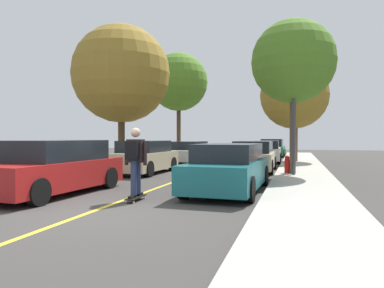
% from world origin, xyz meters
% --- Properties ---
extents(ground, '(80.00, 80.00, 0.00)m').
position_xyz_m(ground, '(0.00, 0.00, 0.00)').
color(ground, '#3D3A38').
extents(sidewalk_right, '(2.12, 56.00, 0.14)m').
position_xyz_m(sidewalk_right, '(4.35, 0.00, 0.07)').
color(sidewalk_right, '#ADA89E').
rests_on(sidewalk_right, ground).
extents(center_line, '(0.12, 39.20, 0.01)m').
position_xyz_m(center_line, '(0.00, 4.00, 0.00)').
color(center_line, gold).
rests_on(center_line, ground).
extents(parked_car_left_nearest, '(1.99, 4.44, 1.47)m').
position_xyz_m(parked_car_left_nearest, '(-2.24, 1.72, 0.72)').
color(parked_car_left_nearest, maroon).
rests_on(parked_car_left_nearest, ground).
extents(parked_car_left_near, '(1.86, 4.14, 1.41)m').
position_xyz_m(parked_car_left_near, '(-2.24, 7.63, 0.69)').
color(parked_car_left_near, '#BCAD89').
rests_on(parked_car_left_near, ground).
extents(parked_car_left_far, '(2.05, 4.38, 1.31)m').
position_xyz_m(parked_car_left_far, '(-2.24, 14.20, 0.65)').
color(parked_car_left_far, '#B7B7BC').
rests_on(parked_car_left_far, ground).
extents(parked_car_right_nearest, '(1.96, 4.55, 1.37)m').
position_xyz_m(parked_car_right_nearest, '(2.24, 3.51, 0.68)').
color(parked_car_right_nearest, '#196066').
rests_on(parked_car_right_nearest, ground).
extents(parked_car_right_near, '(1.88, 4.11, 1.38)m').
position_xyz_m(parked_car_right_near, '(2.24, 9.69, 0.69)').
color(parked_car_right_near, '#BCAD89').
rests_on(parked_car_right_near, ground).
extents(parked_car_right_far, '(2.03, 4.51, 1.34)m').
position_xyz_m(parked_car_right_far, '(2.24, 16.14, 0.67)').
color(parked_car_right_far, white).
rests_on(parked_car_right_far, ground).
extents(parked_car_right_farthest, '(1.97, 4.20, 1.42)m').
position_xyz_m(parked_car_right_farthest, '(2.24, 22.70, 0.70)').
color(parked_car_right_farthest, '#1E5B33').
rests_on(parked_car_right_farthest, ground).
extents(street_tree_left_nearest, '(4.66, 4.66, 6.77)m').
position_xyz_m(street_tree_left_nearest, '(-3.96, 8.82, 4.58)').
color(street_tree_left_nearest, '#4C3823').
rests_on(street_tree_left_nearest, sidewalk_left).
extents(street_tree_left_near, '(4.11, 4.11, 7.41)m').
position_xyz_m(street_tree_left_near, '(-3.96, 17.42, 5.48)').
color(street_tree_left_near, '#4C3823').
rests_on(street_tree_left_near, sidewalk_left).
extents(street_tree_right_nearest, '(3.25, 3.25, 6.01)m').
position_xyz_m(street_tree_right_nearest, '(3.96, 7.94, 4.51)').
color(street_tree_right_nearest, brown).
rests_on(street_tree_right_nearest, sidewalk_right).
extents(street_tree_right_near, '(4.01, 4.01, 5.94)m').
position_xyz_m(street_tree_right_near, '(3.96, 15.40, 4.05)').
color(street_tree_right_near, brown).
rests_on(street_tree_right_near, sidewalk_right).
extents(fire_hydrant, '(0.20, 0.20, 0.70)m').
position_xyz_m(fire_hydrant, '(3.74, 7.98, 0.49)').
color(fire_hydrant, '#B2140F').
rests_on(fire_hydrant, sidewalk_right).
extents(streetlamp, '(0.36, 0.24, 5.49)m').
position_xyz_m(streetlamp, '(3.99, 7.41, 3.28)').
color(streetlamp, '#38383D').
rests_on(streetlamp, sidewalk_right).
extents(skateboard, '(0.24, 0.85, 0.10)m').
position_xyz_m(skateboard, '(0.34, 1.38, 0.09)').
color(skateboard, black).
rests_on(skateboard, ground).
extents(skateboarder, '(0.58, 0.70, 1.68)m').
position_xyz_m(skateboarder, '(0.34, 1.35, 1.06)').
color(skateboarder, black).
rests_on(skateboarder, skateboard).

